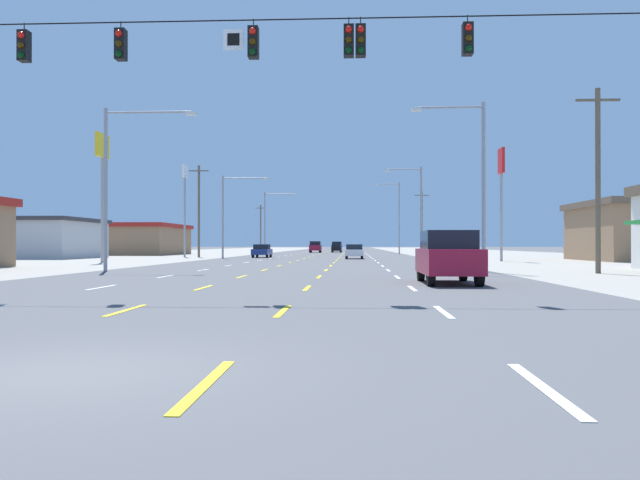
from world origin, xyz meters
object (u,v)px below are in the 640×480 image
sedan_inner_right_near (354,251)px  streetlight_left_row_0 (117,174)px  sedan_far_left_mid (262,251)px  pole_sign_left_row_2 (185,192)px  suv_far_right_nearest (448,256)px  suv_inner_left_midfar (315,247)px  pole_sign_left_row_1 (102,163)px  pole_sign_right_row_1 (501,177)px  streetlight_right_row_0 (476,173)px  streetlight_right_row_1 (417,206)px  streetlight_left_row_2 (268,217)px  streetlight_left_row_1 (228,209)px  suv_center_turn_farther (337,246)px  hatchback_center_turn_far (336,248)px  streetlight_right_row_2 (397,213)px

sedan_inner_right_near → streetlight_left_row_0: 34.09m
sedan_far_left_mid → streetlight_left_row_0: (-2.74, -36.90, 4.54)m
pole_sign_left_row_2 → suv_far_right_nearest: bearing=-64.9°
suv_inner_left_midfar → pole_sign_left_row_1: bearing=-102.0°
pole_sign_right_row_1 → streetlight_right_row_0: 22.78m
pole_sign_left_row_1 → streetlight_left_row_0: bearing=-66.2°
sedan_inner_right_near → streetlight_right_row_1: bearing=5.2°
pole_sign_left_row_2 → streetlight_left_row_0: pole_sign_left_row_2 is taller
pole_sign_left_row_1 → streetlight_left_row_2: (7.19, 47.19, -2.44)m
streetlight_right_row_0 → streetlight_right_row_1: bearing=90.0°
streetlight_left_row_1 → streetlight_right_row_1: 19.32m
sedan_far_left_mid → suv_inner_left_midfar: size_ratio=0.92×
pole_sign_left_row_2 → streetlight_right_row_1: size_ratio=1.12×
sedan_inner_right_near → suv_center_turn_farther: size_ratio=0.92×
streetlight_left_row_0 → suv_inner_left_midfar: bearing=85.6°
sedan_inner_right_near → streetlight_left_row_1: (-12.92, 0.58, 4.34)m
pole_sign_right_row_1 → streetlight_left_row_0: bearing=-139.4°
streetlight_left_row_0 → streetlight_right_row_0: bearing=-0.0°
streetlight_left_row_2 → suv_inner_left_midfar: bearing=68.6°
pole_sign_left_row_2 → sedan_far_left_mid: bearing=-8.8°
streetlight_left_row_0 → streetlight_right_row_1: size_ratio=0.95×
sedan_inner_right_near → streetlight_left_row_2: 35.20m
suv_center_turn_farther → pole_sign_left_row_1: (-16.80, -76.88, 6.94)m
sedan_far_left_mid → streetlight_right_row_1: 17.95m
hatchback_center_turn_far → streetlight_right_row_0: 81.95m
sedan_far_left_mid → hatchback_center_turn_far: bearing=81.0°
pole_sign_left_row_1 → streetlight_left_row_1: (7.22, 15.39, -2.88)m
suv_inner_left_midfar → streetlight_left_row_1: bearing=-97.4°
suv_far_right_nearest → pole_sign_right_row_1: (9.10, 31.91, 6.17)m
suv_far_right_nearest → suv_inner_left_midfar: (-10.22, 89.53, 0.00)m
streetlight_left_row_1 → sedan_far_left_mid: bearing=61.6°
streetlight_left_row_0 → streetlight_right_row_0: (19.28, -0.00, -0.08)m
streetlight_left_row_1 → streetlight_right_row_0: bearing=-58.7°
pole_sign_right_row_1 → streetlight_left_row_0: (-25.48, -21.83, -1.90)m
hatchback_center_turn_far → pole_sign_left_row_2: bearing=-110.5°
sedan_inner_right_near → hatchback_center_turn_far: hatchback_center_turn_far is taller
suv_far_right_nearest → suv_inner_left_midfar: 90.11m
streetlight_left_row_0 → streetlight_left_row_1: (-0.02, 31.80, -0.20)m
pole_sign_left_row_1 → pole_sign_left_row_2: bearing=87.5°
sedan_inner_right_near → streetlight_left_row_1: size_ratio=0.53×
hatchback_center_turn_far → streetlight_left_row_0: (-9.78, -81.28, 4.51)m
suv_center_turn_farther → pole_sign_left_row_2: size_ratio=0.47×
sedan_far_left_mid → streetlight_right_row_2: size_ratio=0.42×
suv_inner_left_midfar → streetlight_right_row_0: (13.12, -79.44, 4.18)m
hatchback_center_turn_far → streetlight_right_row_2: (9.59, -17.68, 5.32)m
suv_far_right_nearest → streetlight_left_row_0: size_ratio=0.55×
streetlight_left_row_2 → streetlight_right_row_2: bearing=0.0°
sedan_inner_right_near → suv_inner_left_midfar: bearing=98.0°
streetlight_right_row_0 → pole_sign_left_row_1: bearing=148.2°
pole_sign_right_row_1 → suv_inner_left_midfar: bearing=108.5°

